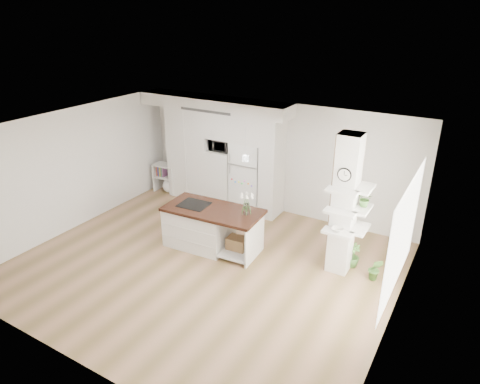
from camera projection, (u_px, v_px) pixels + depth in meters
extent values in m
cube|color=#A27857|center=(205.00, 265.00, 8.42)|extent=(7.00, 6.00, 0.01)
cube|color=white|center=(200.00, 131.00, 7.35)|extent=(7.00, 6.00, 0.04)
cube|color=silver|center=(275.00, 158.00, 10.26)|extent=(7.00, 0.04, 2.70)
cube|color=silver|center=(69.00, 286.00, 5.51)|extent=(7.00, 0.04, 2.70)
cube|color=silver|center=(74.00, 169.00, 9.51)|extent=(0.04, 6.00, 2.70)
cube|color=silver|center=(399.00, 253.00, 6.25)|extent=(0.04, 6.00, 2.70)
cube|color=white|center=(193.00, 153.00, 11.08)|extent=(1.20, 0.65, 2.40)
cube|color=white|center=(223.00, 177.00, 10.85)|extent=(0.65, 0.65, 1.42)
cube|color=white|center=(222.00, 124.00, 10.31)|extent=(0.65, 0.65, 0.65)
cube|color=white|center=(249.00, 128.00, 9.96)|extent=(0.85, 0.65, 0.65)
cube|color=white|center=(272.00, 168.00, 10.01)|extent=(0.40, 0.65, 2.40)
cube|color=silver|center=(213.00, 104.00, 10.20)|extent=(4.00, 0.70, 0.30)
cube|color=#262626|center=(205.00, 111.00, 9.98)|extent=(1.40, 0.04, 0.06)
cube|color=white|center=(249.00, 176.00, 10.44)|extent=(0.78, 0.66, 1.75)
cube|color=#B2B2B7|center=(242.00, 166.00, 10.02)|extent=(0.78, 0.01, 0.03)
cube|color=silver|center=(344.00, 206.00, 7.76)|extent=(0.40, 0.40, 2.70)
cube|color=tan|center=(333.00, 203.00, 7.86)|extent=(0.02, 0.40, 2.70)
cube|color=tan|center=(348.00, 202.00, 7.93)|extent=(0.40, 0.02, 2.70)
cylinder|color=black|center=(344.00, 175.00, 7.33)|extent=(0.25, 0.03, 0.25)
cylinder|color=white|center=(344.00, 175.00, 7.32)|extent=(0.21, 0.01, 0.21)
plane|color=white|center=(403.00, 235.00, 6.44)|extent=(0.00, 2.40, 2.40)
cylinder|color=white|center=(293.00, 178.00, 6.90)|extent=(0.12, 0.12, 0.10)
cube|color=white|center=(199.00, 226.00, 9.00)|extent=(1.36, 0.94, 0.85)
cube|color=white|center=(240.00, 250.00, 8.73)|extent=(0.76, 0.90, 0.04)
cube|color=white|center=(255.00, 240.00, 8.46)|extent=(0.08, 0.86, 0.85)
cube|color=#371A10|center=(213.00, 210.00, 8.67)|extent=(2.07, 1.08, 0.06)
cube|color=black|center=(194.00, 204.00, 8.85)|extent=(0.63, 0.54, 0.01)
cube|color=olive|center=(237.00, 243.00, 8.69)|extent=(0.42, 0.33, 0.25)
cylinder|color=white|center=(246.00, 209.00, 8.41)|extent=(0.12, 0.12, 0.22)
cube|color=white|center=(157.00, 176.00, 11.77)|extent=(0.05, 0.38, 0.78)
cube|color=white|center=(176.00, 180.00, 11.50)|extent=(0.05, 0.38, 0.78)
cube|color=white|center=(165.00, 165.00, 11.49)|extent=(0.68, 0.41, 0.03)
cube|color=white|center=(166.00, 177.00, 11.62)|extent=(0.64, 0.41, 0.03)
sphere|color=white|center=(170.00, 186.00, 11.68)|extent=(0.38, 0.38, 0.38)
imported|color=#3E702D|center=(375.00, 269.00, 7.86)|extent=(0.27, 0.22, 0.46)
imported|color=#3E702D|center=(352.00, 255.00, 8.29)|extent=(0.35, 0.35, 0.49)
imported|color=#2D2D2D|center=(221.00, 145.00, 10.47)|extent=(0.54, 0.37, 0.30)
imported|color=#3E702D|center=(365.00, 199.00, 7.62)|extent=(0.27, 0.23, 0.30)
imported|color=white|center=(337.00, 229.00, 7.66)|extent=(0.22, 0.22, 0.05)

